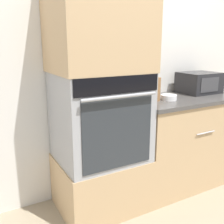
% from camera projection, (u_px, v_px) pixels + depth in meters
% --- Properties ---
extents(ground_plane, '(12.00, 12.00, 0.00)m').
position_uv_depth(ground_plane, '(154.00, 211.00, 2.27)').
color(ground_plane, gray).
extents(wall_back, '(8.00, 0.05, 2.50)m').
position_uv_depth(wall_back, '(118.00, 61.00, 2.49)').
color(wall_back, silver).
rests_on(wall_back, ground_plane).
extents(oven_cabinet_base, '(0.73, 0.60, 0.46)m').
position_uv_depth(oven_cabinet_base, '(101.00, 182.00, 2.30)').
color(oven_cabinet_base, tan).
rests_on(oven_cabinet_base, ground_plane).
extents(wall_oven, '(0.70, 0.64, 0.73)m').
position_uv_depth(wall_oven, '(100.00, 117.00, 2.15)').
color(wall_oven, '#9EA0A5').
rests_on(wall_oven, oven_cabinet_base).
extents(oven_cabinet_upper, '(0.73, 0.60, 0.80)m').
position_uv_depth(oven_cabinet_upper, '(99.00, 18.00, 1.96)').
color(oven_cabinet_upper, tan).
rests_on(oven_cabinet_upper, wall_oven).
extents(counter_unit, '(1.11, 0.63, 0.91)m').
position_uv_depth(counter_unit, '(180.00, 140.00, 2.67)').
color(counter_unit, tan).
rests_on(counter_unit, ground_plane).
extents(microwave, '(0.40, 0.32, 0.21)m').
position_uv_depth(microwave, '(199.00, 83.00, 2.74)').
color(microwave, '#232326').
rests_on(microwave, counter_unit).
extents(knife_block, '(0.11, 0.14, 0.26)m').
position_uv_depth(knife_block, '(151.00, 89.00, 2.36)').
color(knife_block, olive).
rests_on(knife_block, counter_unit).
extents(bowl, '(0.15, 0.15, 0.05)m').
position_uv_depth(bowl, '(169.00, 97.00, 2.41)').
color(bowl, white).
rests_on(bowl, counter_unit).
extents(condiment_jar_near, '(0.04, 0.04, 0.09)m').
position_uv_depth(condiment_jar_near, '(143.00, 94.00, 2.47)').
color(condiment_jar_near, brown).
rests_on(condiment_jar_near, counter_unit).
extents(condiment_jar_mid, '(0.06, 0.06, 0.08)m').
position_uv_depth(condiment_jar_mid, '(154.00, 93.00, 2.51)').
color(condiment_jar_mid, silver).
rests_on(condiment_jar_mid, counter_unit).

